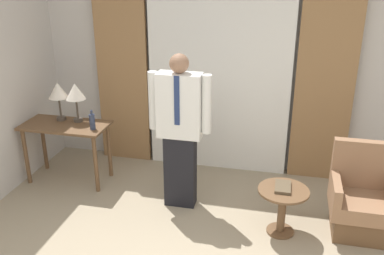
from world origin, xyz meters
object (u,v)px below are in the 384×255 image
object	(u,v)px
person	(180,127)
book	(283,187)
desk	(66,134)
side_table	(282,203)
armchair	(361,202)
table_lamp_left	(58,92)
table_lamp_right	(75,93)
bottle_near_edge	(92,121)

from	to	relation	value
person	book	world-z (taller)	person
desk	side_table	distance (m)	2.72
person	armchair	xyz separation A→B (m)	(1.92, -0.10, -0.61)
table_lamp_left	person	world-z (taller)	person
table_lamp_right	side_table	world-z (taller)	table_lamp_right
desk	table_lamp_right	world-z (taller)	table_lamp_right
table_lamp_left	side_table	world-z (taller)	table_lamp_left
bottle_near_edge	side_table	xyz separation A→B (m)	(2.25, -0.48, -0.51)
table_lamp_right	book	distance (m)	2.68
desk	table_lamp_left	size ratio (longest dim) A/B	2.15
table_lamp_left	book	distance (m)	2.90
desk	person	distance (m)	1.56
side_table	table_lamp_left	bearing A→B (deg)	166.22
person	side_table	bearing A→B (deg)	-15.08
desk	bottle_near_edge	world-z (taller)	bottle_near_edge
table_lamp_right	armchair	world-z (taller)	table_lamp_right
desk	person	world-z (taller)	person
table_lamp_right	book	bearing A→B (deg)	-14.53
table_lamp_right	person	bearing A→B (deg)	-14.88
person	armchair	world-z (taller)	person
side_table	book	xyz separation A→B (m)	(-0.01, 0.02, 0.17)
table_lamp_left	table_lamp_right	bearing A→B (deg)	0.00
table_lamp_left	person	distance (m)	1.68
side_table	table_lamp_right	bearing A→B (deg)	165.03
person	bottle_near_edge	bearing A→B (deg)	170.97
desk	armchair	xyz separation A→B (m)	(3.43, -0.35, -0.29)
person	armchair	bearing A→B (deg)	-3.03
side_table	person	bearing A→B (deg)	164.92
table_lamp_right	table_lamp_left	bearing A→B (deg)	180.00
bottle_near_edge	table_lamp_right	bearing A→B (deg)	145.80
table_lamp_left	armchair	bearing A→B (deg)	-7.59
table_lamp_left	side_table	xyz separation A→B (m)	(2.76, -0.68, -0.78)
book	table_lamp_right	bearing A→B (deg)	165.47
table_lamp_left	side_table	distance (m)	2.95
armchair	book	xyz separation A→B (m)	(-0.79, -0.18, 0.18)
bottle_near_edge	armchair	distance (m)	3.08
person	book	xyz separation A→B (m)	(1.13, -0.28, -0.43)
table_lamp_left	person	xyz separation A→B (m)	(1.63, -0.37, -0.18)
table_lamp_right	book	xyz separation A→B (m)	(2.52, -0.65, -0.61)
table_lamp_left	bottle_near_edge	distance (m)	0.61
table_lamp_left	book	world-z (taller)	table_lamp_left
bottle_near_edge	armchair	bearing A→B (deg)	-5.24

